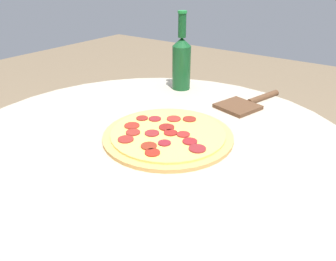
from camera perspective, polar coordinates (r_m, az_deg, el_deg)
The scene contains 4 objects.
table at distance 0.97m, azimuth -2.73°, elevation -11.67°, with size 1.07×1.07×0.74m.
pizza at distance 0.87m, azimuth -0.06°, elevation -0.72°, with size 0.35×0.35×0.02m.
beer_bottle at distance 1.20m, azimuth 2.36°, elevation 12.04°, with size 0.07×0.07×0.27m.
pizza_paddle at distance 1.10m, azimuth 13.44°, elevation 4.58°, with size 0.14×0.27×0.02m.
Camera 1 is at (-0.48, 0.59, 1.15)m, focal length 35.00 mm.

